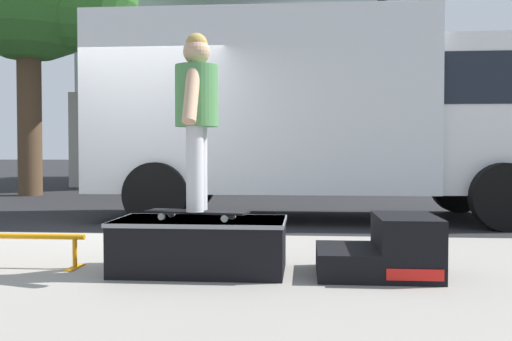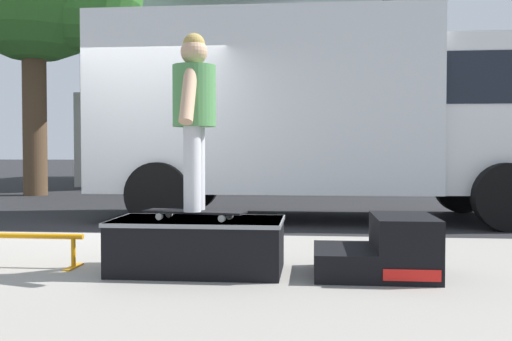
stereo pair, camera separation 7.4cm
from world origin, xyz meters
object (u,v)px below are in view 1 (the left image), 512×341
at_px(grind_rail, 7,242).
at_px(skater_kid, 197,107).
at_px(box_truck, 325,109).
at_px(skate_box, 201,244).
at_px(kicker_ramp, 387,250).
at_px(skateboard, 197,212).

xyz_separation_m(grind_rail, skater_kid, (1.55, -0.10, 1.06)).
height_order(skater_kid, box_truck, box_truck).
xyz_separation_m(skate_box, grind_rail, (-1.57, 0.05, -0.02)).
height_order(kicker_ramp, box_truck, box_truck).
xyz_separation_m(skater_kid, box_truck, (1.12, 4.72, 0.32)).
bearing_deg(skate_box, kicker_ramp, -0.02).
xyz_separation_m(skate_box, kicker_ramp, (1.41, -0.00, -0.03)).
height_order(skateboard, box_truck, box_truck).
height_order(skateboard, skater_kid, skater_kid).
bearing_deg(skater_kid, kicker_ramp, 1.90).
height_order(grind_rail, skateboard, skateboard).
bearing_deg(skate_box, skater_kid, -109.64).
bearing_deg(kicker_ramp, skateboard, -178.10).
distance_m(grind_rail, skateboard, 1.58).
xyz_separation_m(kicker_ramp, skateboard, (-1.43, -0.05, 0.28)).
relative_size(skateboard, box_truck, 0.12).
bearing_deg(kicker_ramp, skater_kid, -178.10).
xyz_separation_m(skate_box, skater_kid, (-0.02, -0.05, 1.04)).
relative_size(skate_box, skater_kid, 0.97).
bearing_deg(skate_box, box_truck, 76.72).
bearing_deg(box_truck, grind_rail, -120.05).
bearing_deg(grind_rail, kicker_ramp, -0.99).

